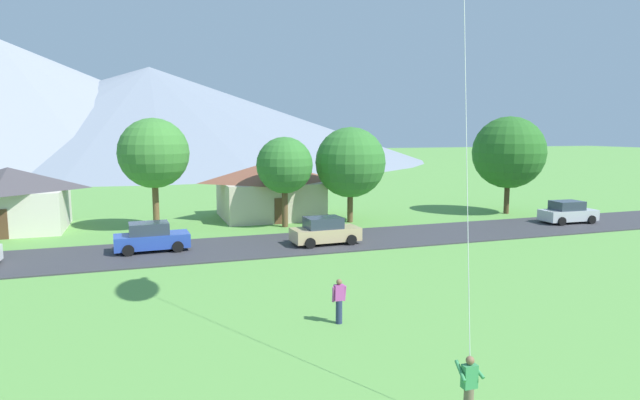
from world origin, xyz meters
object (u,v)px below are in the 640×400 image
Objects in this scene: parked_car_tan_east_end at (325,231)px; watcher_person at (339,300)px; tree_left_of_center at (350,162)px; tree_right_of_center at (285,166)px; parked_car_silver_mid_west at (568,213)px; tree_center at (154,153)px; house_leftmost at (10,198)px; parked_car_blue_mid_east at (151,238)px; tree_far_right at (509,153)px; house_left_center at (269,189)px.

watcher_person is (-4.00, -12.98, 0.01)m from parked_car_tan_east_end.
tree_left_of_center is at bearing 66.93° from watcher_person.
tree_right_of_center is 1.55× the size of parked_car_silver_mid_west.
tree_center is 4.75× the size of watcher_person.
watcher_person is (-8.63, -20.26, -3.76)m from tree_left_of_center.
tree_center is at bearing 138.03° from parked_car_tan_east_end.
watcher_person is (5.72, -21.72, -4.59)m from tree_center.
house_leftmost reaches higher than parked_car_tan_east_end.
watcher_person is at bearing -66.55° from parked_car_blue_mid_east.
tree_far_right reaches higher than watcher_person.
house_left_center is 1.13× the size of tree_left_of_center.
house_left_center is at bearing 93.60° from parked_car_tan_east_end.
tree_right_of_center is (0.03, -4.71, 2.17)m from house_left_center.
tree_right_of_center is at bearing 164.77° from parked_car_silver_mid_west.
house_leftmost is 1.80× the size of parked_car_silver_mid_west.
tree_right_of_center is at bearing 29.91° from parked_car_blue_mid_east.
house_leftmost is 1.80× the size of parked_car_tan_east_end.
tree_center reaches higher than tree_right_of_center.
tree_right_of_center is 11.61m from parked_car_blue_mid_east.
house_left_center is at bearing 153.51° from parked_car_silver_mid_west.
tree_left_of_center is at bearing 158.62° from parked_car_silver_mid_west.
house_left_center is at bearing 17.67° from tree_center.
parked_car_tan_east_end is (9.72, -8.75, -4.60)m from tree_center.
tree_left_of_center is (24.09, -4.32, 2.30)m from house_leftmost.
house_left_center reaches higher than parked_car_blue_mid_east.
tree_far_right is 1.93× the size of parked_car_blue_mid_east.
tree_center is 28.74m from tree_far_right.
tree_left_of_center is at bearing -38.89° from house_left_center.
tree_far_right is (38.43, -4.60, 2.88)m from house_leftmost.
parked_car_tan_east_end is (10.24, -1.41, 0.00)m from parked_car_blue_mid_east.
tree_left_of_center is at bearing 21.58° from parked_car_blue_mid_east.
tree_far_right is at bearing 20.28° from parked_car_tan_east_end.
parked_car_blue_mid_east is (-14.87, -5.88, -3.77)m from tree_left_of_center.
watcher_person is (-3.30, -19.87, -3.66)m from tree_right_of_center.
parked_car_blue_mid_east is 15.68m from watcher_person.
house_leftmost is at bearing 122.16° from watcher_person.
tree_far_right reaches higher than tree_center.
watcher_person is at bearing -99.43° from tree_right_of_center.
tree_center reaches higher than watcher_person.
house_left_center is 23.29m from parked_car_silver_mid_west.
house_leftmost is 0.97× the size of tree_center.
tree_center reaches higher than parked_car_blue_mid_east.
tree_far_right is 1.94× the size of parked_car_tan_east_end.
parked_car_tan_east_end is (0.73, -11.61, -1.50)m from house_left_center.
tree_center is (9.74, -2.86, 3.12)m from house_leftmost.
watcher_person is at bearing -113.07° from tree_left_of_center.
tree_right_of_center is at bearing -11.57° from tree_center.
parked_car_blue_mid_east is 1.00× the size of parked_car_tan_east_end.
parked_car_blue_mid_east is at bearing -94.05° from tree_center.
house_leftmost is 1.80× the size of parked_car_blue_mid_east.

